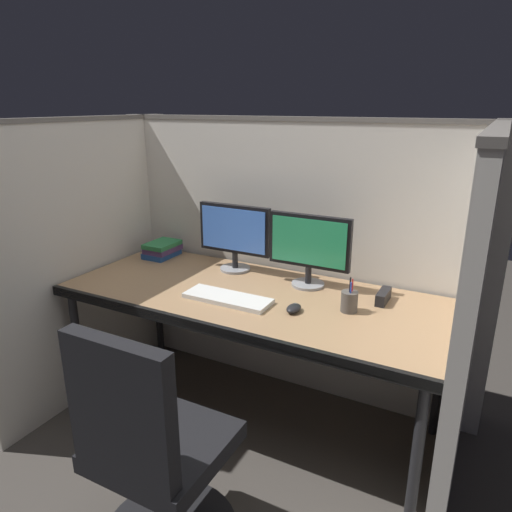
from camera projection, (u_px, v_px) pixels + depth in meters
The scene contains 13 objects.
ground_plane at pixel (223, 453), 2.31m from camera, with size 8.00×8.00×0.00m, color #423D38.
cubicle_partition_rear at pixel (288, 259), 2.69m from camera, with size 2.21×0.06×1.57m.
cubicle_partition_left at pixel (89, 260), 2.67m from camera, with size 0.06×1.41×1.57m.
cubicle_partition_right at pixel (468, 337), 1.79m from camera, with size 0.06×1.41×1.57m.
desk at pixel (250, 303), 2.34m from camera, with size 1.90×0.80×0.74m.
office_chair at pixel (157, 476), 1.68m from camera, with size 0.52×0.52×0.97m.
monitor_left at pixel (235, 233), 2.59m from camera, with size 0.43×0.17×0.37m.
monitor_right at pixel (309, 246), 2.36m from camera, with size 0.43×0.17×0.37m.
keyboard_main at pixel (228, 298), 2.24m from camera, with size 0.43×0.15×0.02m, color silver.
computer_mouse at pixel (294, 308), 2.12m from camera, with size 0.06×0.10×0.04m.
red_stapler at pixel (383, 296), 2.22m from camera, with size 0.04×0.15×0.06m, color black.
pen_cup at pixel (349, 301), 2.12m from camera, with size 0.08×0.08×0.17m.
book_stack at pixel (162, 249), 2.87m from camera, with size 0.16×0.22×0.10m.
Camera 1 is at (1.03, -1.60, 1.64)m, focal length 32.94 mm.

